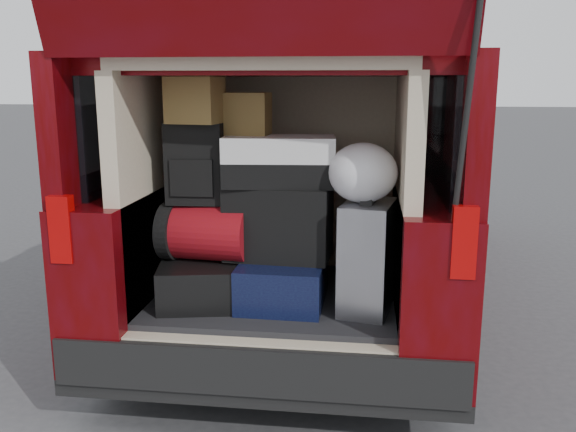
# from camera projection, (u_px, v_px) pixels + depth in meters

# --- Properties ---
(ground) EXTENTS (80.00, 80.00, 0.00)m
(ground) POSITION_uv_depth(u_px,v_px,m) (269.00, 413.00, 3.11)
(ground) COLOR #373739
(ground) RESTS_ON ground
(minivan) EXTENTS (1.90, 5.35, 2.77)m
(minivan) POSITION_uv_depth(u_px,v_px,m) (306.00, 180.00, 4.71)
(minivan) COLOR black
(minivan) RESTS_ON ground
(load_floor) EXTENTS (1.24, 1.05, 0.55)m
(load_floor) POSITION_uv_depth(u_px,v_px,m) (276.00, 340.00, 3.32)
(load_floor) COLOR black
(load_floor) RESTS_ON ground
(black_hardshell) EXTENTS (0.48, 0.59, 0.21)m
(black_hardshell) POSITION_uv_depth(u_px,v_px,m) (200.00, 279.00, 3.15)
(black_hardshell) COLOR black
(black_hardshell) RESTS_ON load_floor
(navy_hardshell) EXTENTS (0.43, 0.52, 0.22)m
(navy_hardshell) POSITION_uv_depth(u_px,v_px,m) (283.00, 281.00, 3.10)
(navy_hardshell) COLOR black
(navy_hardshell) RESTS_ON load_floor
(silver_roller) EXTENTS (0.29, 0.40, 0.54)m
(silver_roller) POSITION_uv_depth(u_px,v_px,m) (367.00, 257.00, 2.96)
(silver_roller) COLOR silver
(silver_roller) RESTS_ON load_floor
(red_duffel) EXTENTS (0.47, 0.33, 0.29)m
(red_duffel) POSITION_uv_depth(u_px,v_px,m) (207.00, 232.00, 3.10)
(red_duffel) COLOR maroon
(red_duffel) RESTS_ON black_hardshell
(black_soft_case) EXTENTS (0.54, 0.34, 0.37)m
(black_soft_case) POSITION_uv_depth(u_px,v_px,m) (279.00, 222.00, 3.09)
(black_soft_case) COLOR black
(black_soft_case) RESTS_ON navy_hardshell
(backpack) EXTENTS (0.29, 0.18, 0.40)m
(backpack) POSITION_uv_depth(u_px,v_px,m) (196.00, 163.00, 3.06)
(backpack) COLOR black
(backpack) RESTS_ON red_duffel
(twotone_duffel) EXTENTS (0.57, 0.33, 0.25)m
(twotone_duffel) POSITION_uv_depth(u_px,v_px,m) (279.00, 161.00, 3.02)
(twotone_duffel) COLOR white
(twotone_duffel) RESTS_ON black_soft_case
(grocery_sack_lower) EXTENTS (0.27, 0.23, 0.22)m
(grocery_sack_lower) POSITION_uv_depth(u_px,v_px,m) (195.00, 100.00, 2.96)
(grocery_sack_lower) COLOR olive
(grocery_sack_lower) RESTS_ON backpack
(grocery_sack_upper) EXTENTS (0.22, 0.18, 0.21)m
(grocery_sack_upper) POSITION_uv_depth(u_px,v_px,m) (248.00, 114.00, 3.06)
(grocery_sack_upper) COLOR olive
(grocery_sack_upper) RESTS_ON twotone_duffel
(plastic_bag_right) EXTENTS (0.34, 0.32, 0.28)m
(plastic_bag_right) POSITION_uv_depth(u_px,v_px,m) (363.00, 173.00, 2.88)
(plastic_bag_right) COLOR white
(plastic_bag_right) RESTS_ON silver_roller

